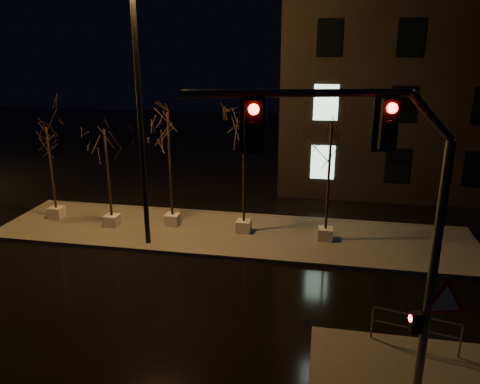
# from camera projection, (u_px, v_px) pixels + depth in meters

# --- Properties ---
(ground) EXTENTS (90.00, 90.00, 0.00)m
(ground) POSITION_uv_depth(u_px,v_px,m) (197.00, 302.00, 16.22)
(ground) COLOR black
(ground) RESTS_ON ground
(median) EXTENTS (22.00, 5.00, 0.15)m
(median) POSITION_uv_depth(u_px,v_px,m) (231.00, 233.00, 21.81)
(median) COLOR #4B4943
(median) RESTS_ON ground
(tree_0) EXTENTS (1.80, 1.80, 4.71)m
(tree_0) POSITION_uv_depth(u_px,v_px,m) (48.00, 148.00, 22.48)
(tree_0) COLOR #B5B0A8
(tree_0) RESTS_ON median
(tree_1) EXTENTS (1.80, 1.80, 4.81)m
(tree_1) POSITION_uv_depth(u_px,v_px,m) (106.00, 152.00, 21.39)
(tree_1) COLOR #B5B0A8
(tree_1) RESTS_ON median
(tree_2) EXTENTS (1.80, 1.80, 5.58)m
(tree_2) POSITION_uv_depth(u_px,v_px,m) (169.00, 139.00, 21.33)
(tree_2) COLOR #B5B0A8
(tree_2) RESTS_ON median
(tree_3) EXTENTS (1.80, 1.80, 6.01)m
(tree_3) POSITION_uv_depth(u_px,v_px,m) (244.00, 135.00, 20.43)
(tree_3) COLOR #B5B0A8
(tree_3) RESTS_ON median
(tree_4) EXTENTS (1.80, 1.80, 5.45)m
(tree_4) POSITION_uv_depth(u_px,v_px,m) (330.00, 149.00, 19.68)
(tree_4) COLOR #B5B0A8
(tree_4) RESTS_ON median
(traffic_signal_mast) EXTENTS (6.07, 1.56, 7.59)m
(traffic_signal_mast) POSITION_uv_depth(u_px,v_px,m) (383.00, 217.00, 9.67)
(traffic_signal_mast) COLOR #585B60
(traffic_signal_mast) RESTS_ON sidewalk_corner
(streetlight_main) EXTENTS (2.72, 1.11, 11.08)m
(streetlight_main) POSITION_uv_depth(u_px,v_px,m) (139.00, 96.00, 18.70)
(streetlight_main) COLOR black
(streetlight_main) RESTS_ON median
(guard_rail_a) EXTENTS (2.40, 0.57, 1.06)m
(guard_rail_a) POSITION_uv_depth(u_px,v_px,m) (416.00, 326.00, 13.35)
(guard_rail_a) COLOR #585B60
(guard_rail_a) RESTS_ON sidewalk_corner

